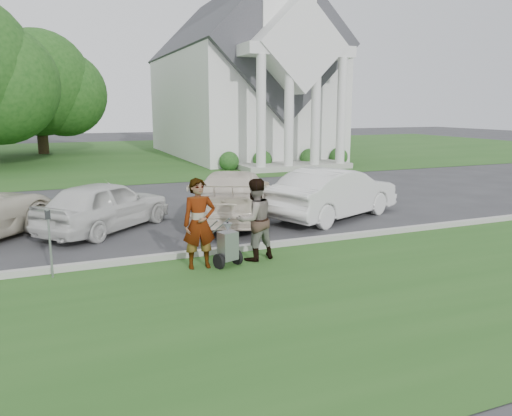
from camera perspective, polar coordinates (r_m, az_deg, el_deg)
ground at (r=11.33m, az=-2.88°, el=-5.94°), size 120.00×120.00×0.00m
grass_strip at (r=8.73m, az=3.88°, el=-11.36°), size 80.00×7.00×0.01m
church_lawn at (r=37.53m, az=-16.95°, el=5.79°), size 80.00×30.00×0.01m
curb at (r=11.81m, az=-3.79°, el=-4.85°), size 80.00×0.18×0.15m
church at (r=35.71m, az=-1.80°, el=15.55°), size 9.19×19.00×24.10m
tree_back at (r=40.21m, az=-23.62°, el=12.44°), size 9.61×7.60×8.89m
striping_cart at (r=10.75m, az=-3.28°, el=-4.42°), size 0.78×1.21×1.04m
person_left at (r=10.58m, az=-6.50°, el=-1.86°), size 0.74×0.52×1.93m
person_right at (r=11.08m, az=-0.16°, el=-1.40°), size 1.02×0.87×1.84m
parking_meter_near at (r=10.72m, az=-22.55°, el=-2.87°), size 0.10×0.09×1.42m
car_b at (r=14.45m, az=-16.89°, el=0.30°), size 4.24×4.06×1.43m
car_c at (r=15.14m, az=-2.59°, el=1.46°), size 4.22×5.65×1.52m
car_d at (r=15.61m, az=8.98°, el=1.70°), size 5.00×3.35×1.56m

